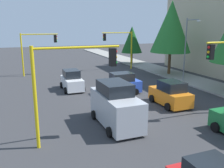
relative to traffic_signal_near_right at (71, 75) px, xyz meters
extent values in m
plane|color=#353538|center=(-6.00, 5.63, -3.75)|extent=(120.00, 120.00, 0.00)
cube|color=gray|center=(-11.00, 16.13, -3.67)|extent=(80.00, 4.00, 0.15)
cylinder|color=yellow|center=(0.00, -1.87, -1.11)|extent=(0.18, 0.18, 5.27)
cylinder|color=yellow|center=(0.00, 0.38, 1.37)|extent=(0.12, 4.50, 0.12)
cube|color=black|center=(0.00, 2.27, 0.79)|extent=(0.36, 0.32, 0.96)
sphere|color=red|center=(0.00, 2.45, 1.09)|extent=(0.18, 0.18, 0.18)
sphere|color=yellow|center=(0.00, 2.45, 0.79)|extent=(0.18, 0.18, 0.18)
sphere|color=green|center=(0.00, 2.45, 0.49)|extent=(0.18, 0.18, 0.18)
cylinder|color=yellow|center=(-20.00, -1.87, -1.09)|extent=(0.18, 0.18, 5.31)
cylinder|color=yellow|center=(-20.00, 0.38, 1.41)|extent=(0.12, 4.50, 0.12)
cube|color=black|center=(-20.00, 2.27, 0.83)|extent=(0.36, 0.32, 0.96)
sphere|color=red|center=(-20.00, 2.45, 1.13)|extent=(0.18, 0.18, 0.18)
sphere|color=yellow|center=(-20.00, 2.45, 0.83)|extent=(0.18, 0.18, 0.18)
sphere|color=green|center=(-20.00, 2.45, 0.53)|extent=(0.18, 0.18, 0.18)
cube|color=black|center=(0.00, 8.99, 0.82)|extent=(0.36, 0.32, 0.96)
sphere|color=red|center=(0.00, 8.81, 1.12)|extent=(0.18, 0.18, 0.18)
sphere|color=yellow|center=(0.00, 8.81, 0.82)|extent=(0.18, 0.18, 0.18)
sphere|color=green|center=(0.00, 8.81, 0.52)|extent=(0.18, 0.18, 0.18)
cylinder|color=yellow|center=(-20.00, 13.13, -1.05)|extent=(0.18, 0.18, 5.39)
cylinder|color=yellow|center=(-20.00, 10.88, 1.49)|extent=(0.12, 4.50, 0.12)
cube|color=black|center=(-20.00, 8.99, 0.91)|extent=(0.36, 0.32, 0.96)
sphere|color=red|center=(-20.00, 8.81, 1.21)|extent=(0.18, 0.18, 0.18)
sphere|color=yellow|center=(-20.00, 8.81, 0.91)|extent=(0.18, 0.18, 0.18)
sphere|color=green|center=(-20.00, 8.81, 0.61)|extent=(0.18, 0.18, 0.18)
cylinder|color=slate|center=(-10.00, 14.83, -0.25)|extent=(0.14, 0.14, 7.00)
cylinder|color=slate|center=(-9.10, 14.83, 3.05)|extent=(1.80, 0.10, 0.10)
ellipsoid|color=silver|center=(-8.20, 14.83, 2.90)|extent=(0.56, 0.28, 0.20)
cylinder|color=brown|center=(-24.00, 15.13, -2.69)|extent=(0.36, 0.36, 2.11)
cone|color=#19511E|center=(-24.00, 15.13, 0.28)|extent=(3.38, 3.38, 4.23)
cylinder|color=brown|center=(-14.00, 15.63, -2.18)|extent=(0.36, 0.36, 3.14)
cone|color=#28752D|center=(-14.00, 15.63, 2.33)|extent=(5.02, 5.02, 6.27)
cube|color=#B2B5BA|center=(-1.31, 3.01, -2.66)|extent=(4.80, 1.90, 1.85)
cube|color=black|center=(-1.55, 3.01, -1.35)|extent=(2.50, 1.67, 0.76)
cylinder|color=black|center=(0.18, 4.02, -3.45)|extent=(0.60, 0.20, 0.60)
cylinder|color=black|center=(0.18, 2.00, -3.45)|extent=(0.60, 0.20, 0.60)
cylinder|color=black|center=(-2.79, 4.02, -3.45)|extent=(0.60, 0.20, 0.60)
cylinder|color=black|center=(-2.79, 2.00, -3.45)|extent=(0.60, 0.20, 0.60)
cube|color=orange|center=(-3.52, 8.58, -3.06)|extent=(3.71, 1.78, 1.05)
cube|color=black|center=(-3.34, 8.58, -2.15)|extent=(1.93, 1.57, 0.76)
cylinder|color=black|center=(-4.67, 7.63, -3.45)|extent=(0.60, 0.20, 0.60)
cylinder|color=black|center=(-4.67, 9.53, -3.45)|extent=(0.60, 0.20, 0.60)
cylinder|color=black|center=(-2.37, 7.63, -3.45)|extent=(0.60, 0.20, 0.60)
cylinder|color=black|center=(-2.37, 9.53, -3.45)|extent=(0.60, 0.20, 0.60)
cube|color=white|center=(-11.03, 2.34, -3.06)|extent=(3.66, 1.62, 1.05)
cube|color=black|center=(-11.22, 2.34, -2.15)|extent=(1.90, 1.42, 0.76)
cylinder|color=black|center=(-9.90, 3.21, -3.45)|extent=(0.60, 0.20, 0.60)
cylinder|color=black|center=(-9.90, 1.47, -3.45)|extent=(0.60, 0.20, 0.60)
cylinder|color=black|center=(-12.17, 3.21, -3.45)|extent=(0.60, 0.20, 0.60)
cylinder|color=black|center=(-12.17, 1.47, -3.45)|extent=(0.60, 0.20, 0.60)
cylinder|color=black|center=(1.86, 8.12, -3.45)|extent=(0.60, 0.20, 0.60)
cube|color=blue|center=(-8.00, 6.16, -3.06)|extent=(1.74, 3.79, 1.05)
cube|color=black|center=(-8.00, 6.35, -2.15)|extent=(1.54, 1.97, 0.76)
cylinder|color=black|center=(-7.07, 4.99, -3.45)|extent=(0.20, 0.60, 0.60)
cylinder|color=black|center=(-8.93, 4.99, -3.45)|extent=(0.20, 0.60, 0.60)
cylinder|color=black|center=(-7.07, 7.34, -3.45)|extent=(0.20, 0.60, 0.60)
cylinder|color=black|center=(-8.93, 7.34, -3.45)|extent=(0.20, 0.60, 0.60)
camera|label=1|loc=(12.21, -2.56, 2.43)|focal=39.18mm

